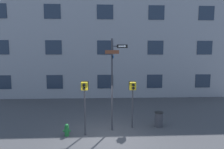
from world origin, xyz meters
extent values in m
plane|color=#38383A|center=(0.00, 0.00, 0.00)|extent=(60.00, 60.00, 0.00)
cube|color=gray|center=(0.00, 8.52, 6.49)|extent=(24.00, 0.60, 12.98)
cube|color=#1E2838|center=(-9.60, 8.20, 1.62)|extent=(1.51, 0.03, 1.31)
cube|color=#1E2838|center=(-4.80, 8.20, 1.62)|extent=(1.51, 0.03, 1.31)
cube|color=#1E2838|center=(0.00, 8.20, 1.62)|extent=(1.51, 0.03, 1.31)
cube|color=#1E2838|center=(4.80, 8.20, 1.62)|extent=(1.51, 0.03, 1.31)
cube|color=#1E2838|center=(9.60, 8.20, 1.62)|extent=(1.51, 0.03, 1.31)
cube|color=#1E2838|center=(-9.60, 8.20, 4.87)|extent=(1.51, 0.03, 1.31)
cube|color=#1E2838|center=(-4.80, 8.20, 4.87)|extent=(1.51, 0.03, 1.31)
cube|color=#1E2838|center=(0.00, 8.20, 4.87)|extent=(1.51, 0.03, 1.31)
cube|color=#1E2838|center=(4.80, 8.20, 4.87)|extent=(1.51, 0.03, 1.31)
cube|color=#1E2838|center=(9.60, 8.20, 4.87)|extent=(1.51, 0.03, 1.31)
cube|color=#1E2838|center=(-4.80, 8.20, 8.11)|extent=(1.51, 0.03, 1.31)
cube|color=#1E2838|center=(0.00, 8.20, 8.11)|extent=(1.51, 0.03, 1.31)
cube|color=#1E2838|center=(4.80, 8.20, 8.11)|extent=(1.51, 0.03, 1.31)
cube|color=#1E2838|center=(9.60, 8.20, 8.11)|extent=(1.51, 0.03, 1.31)
cylinder|color=#2D2D33|center=(0.32, 0.83, 2.49)|extent=(0.09, 0.09, 4.98)
cube|color=#2D2D33|center=(0.59, 0.83, 4.58)|extent=(0.54, 0.05, 0.05)
cube|color=brown|center=(0.32, 0.77, 4.28)|extent=(0.73, 0.02, 0.19)
cube|color=#14478C|center=(0.38, 0.83, 4.02)|extent=(0.02, 0.95, 0.15)
cube|color=black|center=(0.86, 0.82, 4.58)|extent=(0.56, 0.02, 0.18)
cube|color=white|center=(0.82, 0.81, 4.58)|extent=(0.32, 0.01, 0.07)
cone|color=white|center=(1.02, 0.81, 4.58)|extent=(0.10, 0.14, 0.14)
cylinder|color=#2D2D33|center=(-1.09, 0.30, 1.18)|extent=(0.08, 0.08, 2.37)
cube|color=gold|center=(-1.09, 0.30, 2.56)|extent=(0.33, 0.26, 0.39)
cube|color=black|center=(-1.09, 0.44, 2.56)|extent=(0.39, 0.02, 0.45)
cylinder|color=black|center=(-1.09, 0.11, 2.65)|extent=(0.14, 0.12, 0.14)
cylinder|color=black|center=(-1.09, 0.11, 2.47)|extent=(0.14, 0.12, 0.14)
cylinder|color=orange|center=(-1.09, 0.17, 2.65)|extent=(0.11, 0.01, 0.11)
cylinder|color=#2D2D33|center=(1.50, 1.15, 1.09)|extent=(0.08, 0.08, 2.19)
cube|color=gold|center=(1.50, 1.15, 2.40)|extent=(0.34, 0.26, 0.42)
cube|color=black|center=(1.50, 1.29, 2.40)|extent=(0.40, 0.02, 0.48)
cylinder|color=black|center=(1.50, 0.96, 2.49)|extent=(0.15, 0.12, 0.15)
cylinder|color=black|center=(1.50, 0.96, 2.30)|extent=(0.15, 0.12, 0.15)
cylinder|color=silver|center=(1.50, 1.01, 2.49)|extent=(0.12, 0.01, 0.12)
cylinder|color=#196028|center=(-2.02, 0.26, 0.23)|extent=(0.23, 0.23, 0.46)
sphere|color=#196028|center=(-2.02, 0.26, 0.53)|extent=(0.20, 0.20, 0.20)
cylinder|color=#196028|center=(-2.17, 0.26, 0.26)|extent=(0.08, 0.08, 0.08)
cylinder|color=#196028|center=(-1.86, 0.26, 0.26)|extent=(0.08, 0.08, 0.08)
cylinder|color=#333338|center=(3.04, 1.21, 0.41)|extent=(0.47, 0.47, 0.82)
cylinder|color=black|center=(3.04, 1.21, 0.84)|extent=(0.49, 0.49, 0.04)
camera|label=1|loc=(-0.08, -8.40, 4.07)|focal=28.00mm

